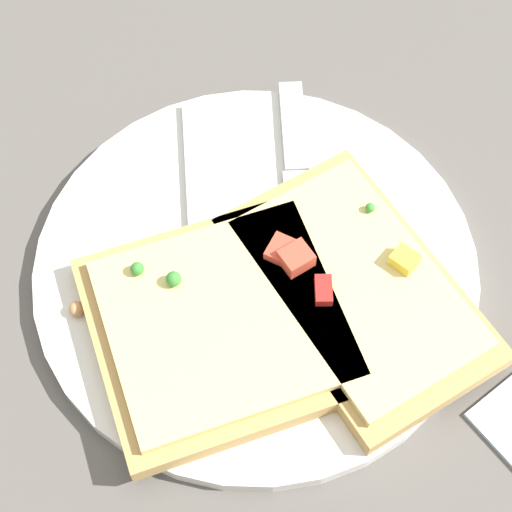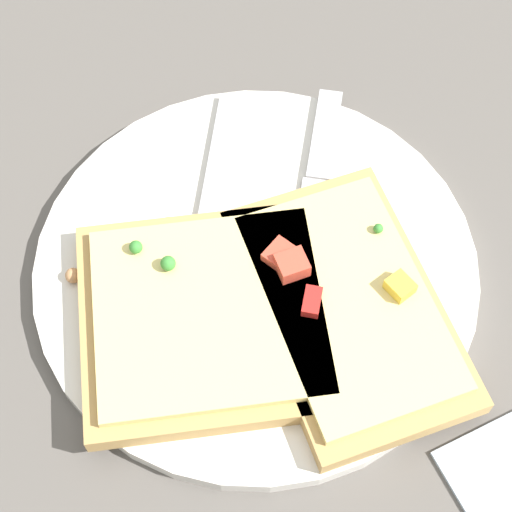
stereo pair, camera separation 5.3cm
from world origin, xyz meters
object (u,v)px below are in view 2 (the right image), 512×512
Objects in this scene: pizza_slice_main at (210,316)px; knife at (316,190)px; pizza_slice_corner at (348,306)px; fork at (205,236)px; plate at (256,268)px.

knife is at bearing 46.83° from pizza_slice_main.
pizza_slice_main is 1.03× the size of pizza_slice_corner.
fork is 0.10m from pizza_slice_corner.
knife is at bearing 122.56° from fork.
pizza_slice_corner reaches higher than fork.
plate is 1.49× the size of pizza_slice_main.
knife is 0.12m from pizza_slice_main.
pizza_slice_main is at bearing -26.26° from knife.
plate is 0.07m from knife.
plate is 0.04m from fork.
fork is at bearing 87.37° from pizza_slice_main.
pizza_slice_main is (-0.04, -0.02, 0.02)m from plate.
fork is 0.08m from knife.
knife reaches higher than plate.
pizza_slice_corner is at bearing 19.43° from knife.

